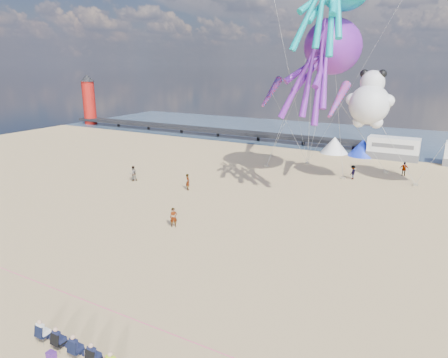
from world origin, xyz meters
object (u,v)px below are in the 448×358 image
at_px(sandbag_d, 386,172).
at_px(beachgoer_2, 353,172).
at_px(lighthouse, 89,103).
at_px(cooler_purple, 51,355).
at_px(sandbag_e, 307,163).
at_px(kite_octopus_purple, 333,47).
at_px(standing_person, 174,217).
at_px(windsock_right, 271,92).
at_px(sandbag_b, 343,178).
at_px(kite_panda, 369,105).
at_px(windsock_mid, 338,100).
at_px(beachgoer_5, 188,182).
at_px(spectator_row, 76,346).
at_px(beachgoer_1, 133,173).
at_px(sandbag_a, 267,166).
at_px(tent_white, 334,145).
at_px(beachgoer_3, 404,169).
at_px(sandbag_c, 415,185).
at_px(tent_blue, 363,148).
at_px(windsock_left, 316,31).
at_px(motorhome_0, 393,148).

bearing_deg(sandbag_d, beachgoer_2, -122.64).
height_order(lighthouse, sandbag_d, lighthouse).
height_order(cooler_purple, beachgoer_2, beachgoer_2).
relative_size(sandbag_e, kite_octopus_purple, 0.04).
height_order(standing_person, windsock_right, windsock_right).
height_order(sandbag_b, kite_panda, kite_panda).
bearing_deg(kite_panda, windsock_right, -169.82).
bearing_deg(windsock_right, windsock_mid, -11.90).
xyz_separation_m(standing_person, beachgoer_2, (9.63, 21.15, 0.00)).
height_order(beachgoer_5, kite_octopus_purple, kite_octopus_purple).
distance_m(spectator_row, sandbag_e, 39.87).
bearing_deg(beachgoer_1, sandbag_a, 175.89).
xyz_separation_m(tent_white, spectator_row, (0.75, -48.37, -0.55)).
xyz_separation_m(sandbag_e, kite_panda, (8.10, -6.89, 8.57)).
bearing_deg(beachgoer_5, tent_white, -62.40).
xyz_separation_m(sandbag_a, sandbag_d, (13.75, 4.19, 0.00)).
relative_size(tent_white, sandbag_d, 8.00).
height_order(beachgoer_1, windsock_right, windsock_right).
bearing_deg(beachgoer_5, beachgoer_3, -92.14).
bearing_deg(sandbag_a, sandbag_d, 16.96).
height_order(lighthouse, beachgoer_2, lighthouse).
distance_m(lighthouse, windsock_right, 53.41).
distance_m(tent_white, sandbag_c, 17.15).
height_order(cooler_purple, beachgoer_3, beachgoer_3).
bearing_deg(beachgoer_3, sandbag_a, 12.81).
distance_m(sandbag_b, sandbag_d, 6.47).
relative_size(beachgoer_1, sandbag_d, 3.41).
relative_size(sandbag_a, kite_octopus_purple, 0.04).
height_order(tent_blue, standing_person, tent_blue).
bearing_deg(spectator_row, standing_person, 109.48).
bearing_deg(beachgoer_3, cooler_purple, 74.59).
distance_m(spectator_row, standing_person, 15.16).
bearing_deg(kite_panda, sandbag_a, -179.56).
height_order(beachgoer_5, windsock_left, windsock_left).
height_order(motorhome_0, sandbag_d, motorhome_0).
height_order(sandbag_b, sandbag_d, same).
xyz_separation_m(lighthouse, cooler_purple, (53.72, -52.92, -4.34)).
height_order(sandbag_d, windsock_left, windsock_left).
bearing_deg(tent_blue, sandbag_c, -57.49).
bearing_deg(kite_panda, windsock_left, 163.97).
relative_size(beachgoer_2, sandbag_d, 3.21).
distance_m(cooler_purple, sandbag_b, 35.84).
bearing_deg(cooler_purple, sandbag_b, 82.46).
bearing_deg(sandbag_d, kite_panda, -101.96).
height_order(motorhome_0, kite_panda, kite_panda).
relative_size(tent_blue, sandbag_d, 8.00).
height_order(spectator_row, sandbag_d, spectator_row).
bearing_deg(motorhome_0, spectator_row, -98.52).
bearing_deg(windsock_left, beachgoer_3, 4.49).
relative_size(beachgoer_3, sandbag_b, 3.35).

